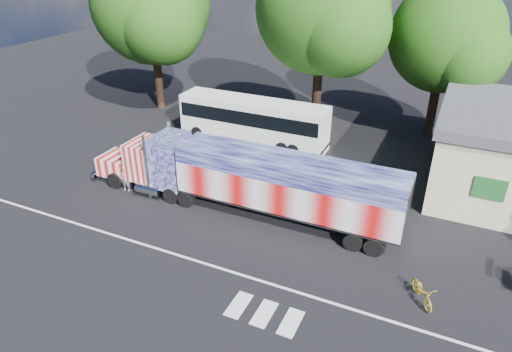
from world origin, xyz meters
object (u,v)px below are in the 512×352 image
at_px(semi_truck, 247,179).
at_px(coach_bus, 253,121).
at_px(tree_n_mid, 324,8).
at_px(tree_nw_a, 152,5).
at_px(woman, 126,179).
at_px(tree_ne_a, 448,38).
at_px(bicycle, 422,292).

relative_size(semi_truck, coach_bus, 1.69).
height_order(tree_n_mid, tree_nw_a, tree_n_mid).
height_order(woman, tree_ne_a, tree_ne_a).
xyz_separation_m(coach_bus, woman, (-3.90, -10.13, -0.92)).
distance_m(coach_bus, tree_ne_a, 15.36).
xyz_separation_m(semi_truck, bicycle, (9.99, -3.38, -1.61)).
bearing_deg(woman, coach_bus, 51.79).
height_order(semi_truck, woman, semi_truck).
xyz_separation_m(coach_bus, bicycle, (13.94, -12.50, -1.22)).
bearing_deg(coach_bus, bicycle, -41.87).
bearing_deg(bicycle, tree_n_mid, 90.55).
xyz_separation_m(tree_n_mid, tree_ne_a, (8.34, 3.61, -2.00)).
bearing_deg(tree_ne_a, coach_bus, -148.18).
bearing_deg(woman, tree_nw_a, 99.87).
bearing_deg(semi_truck, bicycle, -18.68).
bearing_deg(tree_ne_a, bicycle, -84.73).
bearing_deg(tree_nw_a, coach_bus, -17.83).
bearing_deg(tree_nw_a, woman, -62.95).
relative_size(coach_bus, woman, 7.16).
bearing_deg(coach_bus, tree_n_mid, 46.02).
xyz_separation_m(coach_bus, tree_ne_a, (12.10, 7.51, 5.76)).
bearing_deg(tree_ne_a, tree_n_mid, -156.60).
bearing_deg(semi_truck, tree_n_mid, 90.85).
relative_size(woman, bicycle, 0.85).
relative_size(tree_n_mid, tree_nw_a, 1.03).
height_order(semi_truck, coach_bus, semi_truck).
distance_m(tree_n_mid, tree_nw_a, 14.63).
bearing_deg(coach_bus, woman, -111.03).
relative_size(tree_ne_a, tree_nw_a, 0.84).
relative_size(semi_truck, tree_ne_a, 1.65).
height_order(woman, tree_nw_a, tree_nw_a).
bearing_deg(tree_nw_a, tree_n_mid, 1.59).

